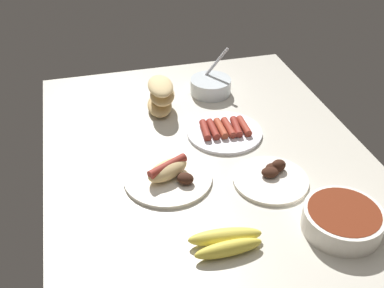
# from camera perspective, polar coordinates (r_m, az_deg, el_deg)

# --- Properties ---
(ground_plane) EXTENTS (1.20, 0.90, 0.03)m
(ground_plane) POSITION_cam_1_polar(r_m,az_deg,el_deg) (1.32, 2.17, -2.34)
(ground_plane) COLOR beige
(bread_stack) EXTENTS (0.15, 0.11, 0.11)m
(bread_stack) POSITION_cam_1_polar(r_m,az_deg,el_deg) (1.50, -3.81, 5.90)
(bread_stack) COLOR tan
(bread_stack) RESTS_ON ground_plane
(plate_grilled_meat) EXTENTS (0.20, 0.20, 0.04)m
(plate_grilled_meat) POSITION_cam_1_polar(r_m,az_deg,el_deg) (1.25, 9.61, -4.00)
(plate_grilled_meat) COLOR white
(plate_grilled_meat) RESTS_ON ground_plane
(plate_hotdog_assembled) EXTENTS (0.23, 0.23, 0.06)m
(plate_hotdog_assembled) POSITION_cam_1_polar(r_m,az_deg,el_deg) (1.23, -2.86, -3.72)
(plate_hotdog_assembled) COLOR white
(plate_hotdog_assembled) RESTS_ON ground_plane
(banana_bunch) EXTENTS (0.08, 0.17, 0.04)m
(banana_bunch) POSITION_cam_1_polar(r_m,az_deg,el_deg) (1.05, 4.20, -11.74)
(banana_bunch) COLOR #E5D14C
(banana_bunch) RESTS_ON ground_plane
(bowl_coleslaw) EXTENTS (0.14, 0.14, 0.15)m
(bowl_coleslaw) POSITION_cam_1_polar(r_m,az_deg,el_deg) (1.61, 2.28, 7.13)
(bowl_coleslaw) COLOR silver
(bowl_coleslaw) RESTS_ON ground_plane
(plate_sausages) EXTENTS (0.23, 0.23, 0.03)m
(plate_sausages) POSITION_cam_1_polar(r_m,az_deg,el_deg) (1.41, 3.97, 1.60)
(plate_sausages) COLOR white
(plate_sausages) RESTS_ON ground_plane
(bowl_chili) EXTENTS (0.18, 0.18, 0.06)m
(bowl_chili) POSITION_cam_1_polar(r_m,az_deg,el_deg) (1.14, 17.80, -8.69)
(bowl_chili) COLOR white
(bowl_chili) RESTS_ON ground_plane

